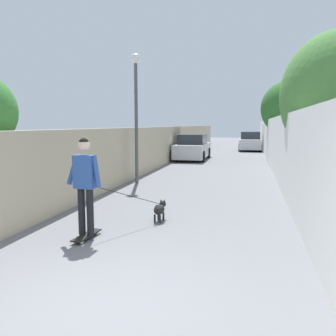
{
  "coord_description": "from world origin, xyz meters",
  "views": [
    {
      "loc": [
        -3.37,
        -1.72,
        2.14
      ],
      "look_at": [
        5.39,
        0.37,
        1.0
      ],
      "focal_mm": 37.05,
      "sensor_mm": 36.0,
      "label": 1
    }
  ],
  "objects_px": {
    "tree_right_mid": "(336,96)",
    "person_skateboarder": "(85,178)",
    "lamp_post": "(136,96)",
    "dog": "(159,209)",
    "skateboard": "(87,235)",
    "car_far": "(250,142)",
    "tree_right_far": "(287,108)",
    "car_near": "(193,148)"
  },
  "relations": [
    {
      "from": "person_skateboarder",
      "to": "dog",
      "type": "bearing_deg",
      "value": -34.33
    },
    {
      "from": "person_skateboarder",
      "to": "dog",
      "type": "xyz_separation_m",
      "value": [
        1.49,
        -1.02,
        -0.87
      ]
    },
    {
      "from": "tree_right_mid",
      "to": "car_far",
      "type": "bearing_deg",
      "value": 7.2
    },
    {
      "from": "tree_right_mid",
      "to": "skateboard",
      "type": "xyz_separation_m",
      "value": [
        -5.11,
        5.28,
        -2.86
      ]
    },
    {
      "from": "car_near",
      "to": "car_far",
      "type": "xyz_separation_m",
      "value": [
        8.56,
        -3.41,
        -0.0
      ]
    },
    {
      "from": "skateboard",
      "to": "dog",
      "type": "distance_m",
      "value": 1.82
    },
    {
      "from": "person_skateboarder",
      "to": "skateboard",
      "type": "bearing_deg",
      "value": 26.57
    },
    {
      "from": "skateboard",
      "to": "car_near",
      "type": "distance_m",
      "value": 15.2
    },
    {
      "from": "lamp_post",
      "to": "person_skateboarder",
      "type": "relative_size",
      "value": 2.56
    },
    {
      "from": "person_skateboarder",
      "to": "tree_right_mid",
      "type": "bearing_deg",
      "value": -45.93
    },
    {
      "from": "person_skateboarder",
      "to": "car_near",
      "type": "bearing_deg",
      "value": 1.82
    },
    {
      "from": "lamp_post",
      "to": "dog",
      "type": "distance_m",
      "value": 5.9
    },
    {
      "from": "lamp_post",
      "to": "dog",
      "type": "relative_size",
      "value": 2.58
    },
    {
      "from": "skateboard",
      "to": "dog",
      "type": "bearing_deg",
      "value": -34.33
    },
    {
      "from": "tree_right_mid",
      "to": "tree_right_far",
      "type": "distance_m",
      "value": 11.5
    },
    {
      "from": "dog",
      "to": "tree_right_far",
      "type": "bearing_deg",
      "value": -14.97
    },
    {
      "from": "tree_right_mid",
      "to": "person_skateboarder",
      "type": "xyz_separation_m",
      "value": [
        -5.11,
        5.28,
        -1.78
      ]
    },
    {
      "from": "tree_right_far",
      "to": "car_near",
      "type": "xyz_separation_m",
      "value": [
        -1.44,
        5.54,
        -2.39
      ]
    },
    {
      "from": "lamp_post",
      "to": "person_skateboarder",
      "type": "xyz_separation_m",
      "value": [
        -6.21,
        -1.08,
        -1.98
      ]
    },
    {
      "from": "tree_right_mid",
      "to": "lamp_post",
      "type": "bearing_deg",
      "value": 80.25
    },
    {
      "from": "car_near",
      "to": "tree_right_far",
      "type": "bearing_deg",
      "value": -75.47
    },
    {
      "from": "person_skateboarder",
      "to": "car_far",
      "type": "relative_size",
      "value": 0.42
    },
    {
      "from": "tree_right_mid",
      "to": "car_near",
      "type": "height_order",
      "value": "tree_right_mid"
    },
    {
      "from": "dog",
      "to": "car_far",
      "type": "bearing_deg",
      "value": -4.91
    },
    {
      "from": "tree_right_mid",
      "to": "tree_right_far",
      "type": "bearing_deg",
      "value": 1.11
    },
    {
      "from": "tree_right_mid",
      "to": "car_far",
      "type": "height_order",
      "value": "tree_right_mid"
    },
    {
      "from": "tree_right_far",
      "to": "car_far",
      "type": "height_order",
      "value": "tree_right_far"
    },
    {
      "from": "dog",
      "to": "car_near",
      "type": "xyz_separation_m",
      "value": [
        13.69,
        1.5,
        0.44
      ]
    },
    {
      "from": "tree_right_mid",
      "to": "tree_right_far",
      "type": "relative_size",
      "value": 1.0
    },
    {
      "from": "tree_right_far",
      "to": "lamp_post",
      "type": "bearing_deg",
      "value": 149.44
    },
    {
      "from": "tree_right_mid",
      "to": "dog",
      "type": "distance_m",
      "value": 6.19
    },
    {
      "from": "person_skateboarder",
      "to": "dog",
      "type": "relative_size",
      "value": 1.01
    },
    {
      "from": "tree_right_mid",
      "to": "dog",
      "type": "relative_size",
      "value": 2.67
    },
    {
      "from": "lamp_post",
      "to": "car_far",
      "type": "xyz_separation_m",
      "value": [
        17.53,
        -4.01,
        -2.42
      ]
    },
    {
      "from": "car_near",
      "to": "lamp_post",
      "type": "bearing_deg",
      "value": 176.17
    },
    {
      "from": "person_skateboarder",
      "to": "dog",
      "type": "height_order",
      "value": "person_skateboarder"
    },
    {
      "from": "lamp_post",
      "to": "skateboard",
      "type": "relative_size",
      "value": 5.69
    },
    {
      "from": "tree_right_mid",
      "to": "person_skateboarder",
      "type": "relative_size",
      "value": 2.64
    },
    {
      "from": "lamp_post",
      "to": "person_skateboarder",
      "type": "distance_m",
      "value": 6.61
    },
    {
      "from": "person_skateboarder",
      "to": "tree_right_far",
      "type": "bearing_deg",
      "value": -16.94
    },
    {
      "from": "tree_right_mid",
      "to": "car_far",
      "type": "distance_m",
      "value": 18.9
    },
    {
      "from": "skateboard",
      "to": "lamp_post",
      "type": "bearing_deg",
      "value": 9.9
    }
  ]
}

